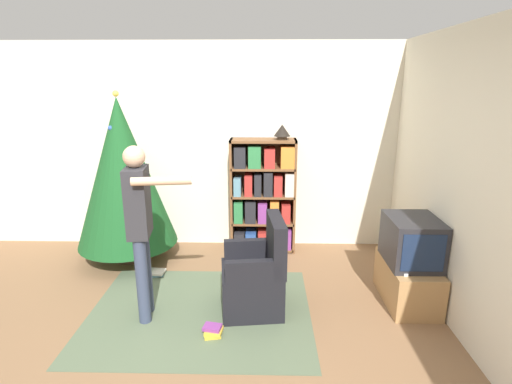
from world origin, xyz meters
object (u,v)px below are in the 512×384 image
television (412,241)px  christmas_tree (123,173)px  standing_person (140,220)px  table_lamp (282,131)px  bookshelf (264,197)px  armchair (256,278)px

television → christmas_tree: christmas_tree is taller
standing_person → table_lamp: table_lamp is taller
television → standing_person: bearing=-172.8°
bookshelf → table_lamp: 0.86m
television → christmas_tree: (-3.08, 0.92, 0.44)m
bookshelf → christmas_tree: size_ratio=0.71×
bookshelf → table_lamp: table_lamp is taller
standing_person → christmas_tree: bearing=-162.4°
christmas_tree → table_lamp: size_ratio=10.14×
christmas_tree → standing_person: christmas_tree is taller
bookshelf → television: (1.43, -1.25, -0.06)m
bookshelf → television: bearing=-41.2°
bookshelf → standing_person: (-1.08, -1.57, 0.24)m
christmas_tree → armchair: christmas_tree is taller
bookshelf → television: 1.90m
bookshelf → television: bookshelf is taller
christmas_tree → standing_person: bearing=-65.2°
armchair → standing_person: 1.20m
christmas_tree → table_lamp: bearing=10.5°
table_lamp → standing_person: bearing=-129.3°
television → bookshelf: bearing=138.8°
standing_person → television: bearing=89.9°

